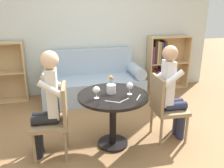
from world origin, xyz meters
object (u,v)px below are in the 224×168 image
(bookshelf_right, at_px, (162,63))
(wine_glass_right, at_px, (130,86))
(wine_glass_left, at_px, (96,90))
(person_right, at_px, (172,92))
(person_left, at_px, (47,103))
(chair_left, at_px, (56,118))
(couch, at_px, (93,83))
(chair_right, at_px, (165,105))
(flower_vase, at_px, (111,88))

(bookshelf_right, distance_m, wine_glass_right, 2.38)
(bookshelf_right, distance_m, wine_glass_left, 2.66)
(bookshelf_right, bearing_deg, person_right, -111.24)
(person_left, bearing_deg, wine_glass_right, 93.69)
(bookshelf_right, height_order, chair_left, bookshelf_right)
(couch, xyz_separation_m, wine_glass_right, (0.20, -1.69, 0.51))
(wine_glass_left, height_order, wine_glass_right, wine_glass_right)
(wine_glass_left, bearing_deg, wine_glass_right, 3.84)
(couch, xyz_separation_m, wine_glass_left, (-0.22, -1.72, 0.50))
(person_left, distance_m, wine_glass_left, 0.59)
(chair_right, height_order, person_right, person_right)
(bookshelf_right, relative_size, wine_glass_right, 7.31)
(chair_left, height_order, wine_glass_right, chair_left)
(couch, bearing_deg, chair_left, -112.90)
(chair_right, relative_size, flower_vase, 3.74)
(bookshelf_right, height_order, wine_glass_left, bookshelf_right)
(bookshelf_right, distance_m, person_left, 3.04)
(wine_glass_left, xyz_separation_m, wine_glass_right, (0.42, 0.03, 0.01))
(person_right, bearing_deg, wine_glass_left, 94.88)
(chair_left, bearing_deg, wine_glass_left, 90.77)
(chair_right, xyz_separation_m, wine_glass_left, (-0.93, -0.06, 0.32))
(couch, height_order, person_left, person_left)
(wine_glass_left, bearing_deg, bookshelf_right, 48.28)
(chair_left, bearing_deg, flower_vase, 101.84)
(couch, bearing_deg, chair_right, -66.78)
(wine_glass_right, bearing_deg, flower_vase, 156.44)
(chair_right, bearing_deg, bookshelf_right, -21.73)
(person_right, bearing_deg, person_left, 92.13)
(chair_left, bearing_deg, couch, 161.76)
(chair_left, bearing_deg, wine_glass_right, 94.34)
(flower_vase, bearing_deg, couch, 89.63)
(chair_right, bearing_deg, wine_glass_left, 95.45)
(person_right, relative_size, wine_glass_right, 8.47)
(bookshelf_right, bearing_deg, chair_left, -139.24)
(couch, relative_size, wine_glass_right, 12.35)
(wine_glass_left, distance_m, flower_vase, 0.24)
(couch, bearing_deg, flower_vase, -90.37)
(person_left, bearing_deg, flower_vase, 100.21)
(chair_left, bearing_deg, bookshelf_right, 135.42)
(wine_glass_right, bearing_deg, couch, 96.88)
(person_left, xyz_separation_m, wine_glass_left, (0.58, -0.05, 0.12))
(bookshelf_right, relative_size, person_left, 0.86)
(chair_right, bearing_deg, wine_glass_right, 95.31)
(person_left, distance_m, flower_vase, 0.80)
(bookshelf_right, xyz_separation_m, chair_left, (-2.26, -1.95, -0.06))
(person_right, xyz_separation_m, wine_glass_right, (-0.59, -0.03, 0.14))
(wine_glass_right, distance_m, flower_vase, 0.24)
(wine_glass_right, bearing_deg, wine_glass_left, -176.16)
(wine_glass_right, relative_size, flower_vase, 0.64)
(bookshelf_right, distance_m, chair_left, 2.98)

